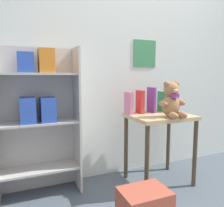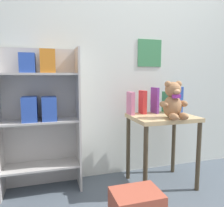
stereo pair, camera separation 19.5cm
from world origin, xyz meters
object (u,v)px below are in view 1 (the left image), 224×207
(bookshelf_side, at_px, (38,111))
(display_table, at_px, (160,127))
(book_standing_green, at_px, (162,102))
(book_standing_red, at_px, (140,102))
(book_standing_purple, at_px, (151,100))
(book_standing_blue, at_px, (173,99))
(teddy_bear, at_px, (172,101))
(book_standing_pink, at_px, (129,103))

(bookshelf_side, relative_size, display_table, 1.92)
(bookshelf_side, xyz_separation_m, book_standing_green, (1.24, -0.08, 0.04))
(book_standing_red, height_order, book_standing_purple, book_standing_purple)
(book_standing_purple, bearing_deg, book_standing_green, -4.27)
(bookshelf_side, relative_size, book_standing_purple, 5.04)
(book_standing_green, xyz_separation_m, book_standing_blue, (0.13, -0.01, 0.03))
(book_standing_blue, bearing_deg, bookshelf_side, 176.53)
(teddy_bear, height_order, book_standing_green, teddy_bear)
(bookshelf_side, distance_m, book_standing_red, 0.98)
(book_standing_pink, height_order, book_standing_red, book_standing_red)
(teddy_bear, bearing_deg, bookshelf_side, 161.66)
(bookshelf_side, bearing_deg, book_standing_pink, -6.09)
(bookshelf_side, height_order, book_standing_green, bookshelf_side)
(display_table, bearing_deg, book_standing_pink, 150.49)
(teddy_bear, relative_size, book_standing_green, 1.55)
(book_standing_red, bearing_deg, book_standing_blue, -2.83)
(book_standing_purple, height_order, book_standing_blue, book_standing_blue)
(bookshelf_side, relative_size, book_standing_green, 6.14)
(display_table, bearing_deg, book_standing_red, 129.70)
(display_table, xyz_separation_m, book_standing_pink, (-0.26, 0.15, 0.23))
(bookshelf_side, height_order, book_standing_red, bookshelf_side)
(teddy_bear, height_order, book_standing_purple, teddy_bear)
(teddy_bear, xyz_separation_m, book_standing_purple, (-0.03, 0.29, -0.02))
(book_standing_pink, xyz_separation_m, book_standing_blue, (0.53, -0.00, 0.02))
(bookshelf_side, height_order, book_standing_purple, bookshelf_side)
(book_standing_red, bearing_deg, display_table, -51.15)
(bookshelf_side, xyz_separation_m, display_table, (1.10, -0.24, -0.19))
(book_standing_red, distance_m, book_standing_blue, 0.40)
(display_table, height_order, book_standing_red, book_standing_red)
(display_table, bearing_deg, teddy_bear, -78.80)
(teddy_bear, relative_size, book_standing_purple, 1.28)
(teddy_bear, height_order, book_standing_blue, teddy_bear)
(bookshelf_side, height_order, teddy_bear, bookshelf_side)
(bookshelf_side, distance_m, book_standing_blue, 1.37)
(book_standing_green, bearing_deg, teddy_bear, -111.02)
(book_standing_green, bearing_deg, book_standing_purple, 177.36)
(display_table, bearing_deg, bookshelf_side, 167.79)
(display_table, height_order, book_standing_purple, book_standing_purple)
(display_table, distance_m, book_standing_purple, 0.29)
(book_standing_blue, bearing_deg, display_table, -150.72)
(bookshelf_side, distance_m, book_standing_purple, 1.11)
(bookshelf_side, distance_m, display_table, 1.14)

